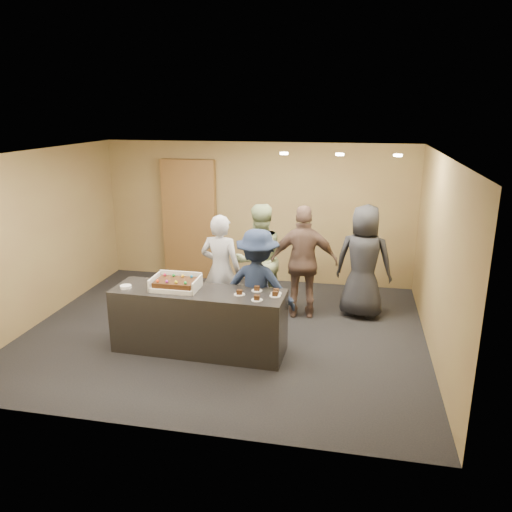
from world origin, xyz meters
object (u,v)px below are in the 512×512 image
serving_counter (199,321)px  storage_cabinet (190,220)px  plate_stack (126,287)px  person_sage_man (259,259)px  person_navy_man (258,287)px  person_brown_extra (304,262)px  person_server_grey (221,270)px  cake_box (176,285)px  person_dark_suit (364,262)px  sheet_cake (176,282)px

serving_counter → storage_cabinet: bearing=112.3°
plate_stack → person_sage_man: (1.56, 1.67, -0.00)m
person_navy_man → person_brown_extra: person_brown_extra is taller
serving_counter → plate_stack: bearing=-172.4°
serving_counter → person_brown_extra: size_ratio=1.30×
storage_cabinet → plate_stack: storage_cabinet is taller
person_server_grey → person_brown_extra: 1.34m
cake_box → person_brown_extra: person_brown_extra is taller
serving_counter → person_brown_extra: (1.29, 1.51, 0.47)m
person_sage_man → person_dark_suit: (1.69, 0.17, 0.01)m
sheet_cake → person_brown_extra: person_brown_extra is taller
plate_stack → person_navy_man: (1.76, 0.55, -0.07)m
cake_box → serving_counter: bearing=-4.2°
cake_box → person_server_grey: size_ratio=0.36×
serving_counter → person_navy_man: bearing=32.9°
person_dark_suit → person_sage_man: bearing=14.6°
person_brown_extra → cake_box: bearing=35.5°
person_server_grey → person_navy_man: size_ratio=1.04×
plate_stack → person_brown_extra: 2.82m
person_sage_man → storage_cabinet: bearing=-81.7°
person_server_grey → person_sage_man: size_ratio=0.96×
person_server_grey → person_navy_man: (0.69, -0.54, -0.04)m
storage_cabinet → cake_box: storage_cabinet is taller
sheet_cake → person_brown_extra: size_ratio=0.30×
plate_stack → person_brown_extra: size_ratio=0.08×
plate_stack → person_sage_man: bearing=47.0°
cake_box → person_dark_suit: person_dark_suit is taller
storage_cabinet → cake_box: bearing=-74.8°
plate_stack → person_sage_man: size_ratio=0.09×
serving_counter → person_server_grey: person_server_grey is taller
person_dark_suit → serving_counter: bearing=46.7°
cake_box → person_sage_man: bearing=60.8°
storage_cabinet → person_navy_man: bearing=-54.2°
sheet_cake → person_navy_man: size_ratio=0.32×
person_navy_man → person_brown_extra: (0.55, 1.06, 0.08)m
person_server_grey → storage_cabinet: bearing=-54.8°
serving_counter → cake_box: (-0.32, 0.02, 0.49)m
cake_box → person_sage_man: person_sage_man is taller
person_sage_man → serving_counter: bearing=31.1°
person_server_grey → person_dark_suit: bearing=-156.1°
serving_counter → person_navy_man: 0.96m
plate_stack → person_dark_suit: person_dark_suit is taller
sheet_cake → person_sage_man: size_ratio=0.30×
person_sage_man → person_dark_suit: size_ratio=0.99×
person_dark_suit → person_server_grey: bearing=27.7°
sheet_cake → person_server_grey: 1.06m
cake_box → person_server_grey: person_server_grey is taller
serving_counter → plate_stack: 1.12m
serving_counter → person_brown_extra: 2.04m
cake_box → person_navy_man: bearing=21.8°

